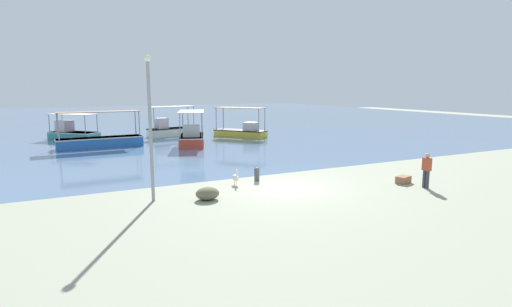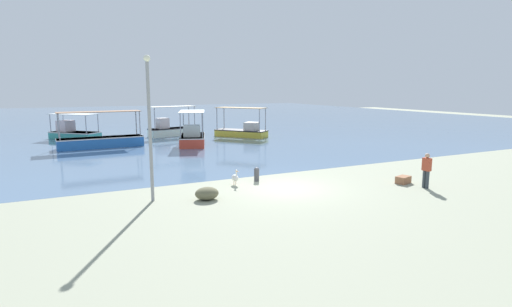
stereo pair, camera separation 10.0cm
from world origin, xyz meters
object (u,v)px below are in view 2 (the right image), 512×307
object	(u,v)px
pelican	(235,177)
mooring_bollard	(257,174)
lamp_post	(149,121)
cargo_crate	(403,180)
fisherman_standing	(426,170)
fishing_boat_near_right	(73,132)
fishing_boat_near_left	(243,131)
fishing_boat_far_right	(101,140)
fishing_boat_outer	(193,137)
fishing_boat_far_left	(171,129)
net_pile	(207,193)

from	to	relation	value
pelican	mooring_bollard	size ratio (longest dim) A/B	1.12
lamp_post	cargo_crate	distance (m)	12.66
fisherman_standing	mooring_bollard	bearing A→B (deg)	143.83
fishing_boat_near_right	pelican	xyz separation A→B (m)	(6.64, -23.31, -0.25)
fishing_boat_near_left	fishing_boat_far_right	bearing A→B (deg)	-173.66
lamp_post	fisherman_standing	distance (m)	12.98
fishing_boat_far_right	cargo_crate	world-z (taller)	fishing_boat_far_right
fishing_boat_far_right	mooring_bollard	xyz separation A→B (m)	(6.12, -16.06, -0.21)
mooring_bollard	fisherman_standing	world-z (taller)	fisherman_standing
pelican	cargo_crate	bearing A→B (deg)	-23.76
fishing_boat_outer	fishing_boat_near_right	bearing A→B (deg)	134.78
fishing_boat_near_left	lamp_post	world-z (taller)	lamp_post
fishing_boat_near_left	cargo_crate	size ratio (longest dim) A/B	6.68
pelican	fishing_boat_near_left	bearing A→B (deg)	64.86
fishing_boat_near_left	cargo_crate	bearing A→B (deg)	-91.61
fishing_boat_far_right	fishing_boat_near_left	distance (m)	13.23
mooring_bollard	fishing_boat_far_left	bearing A→B (deg)	87.55
fishing_boat_outer	cargo_crate	distance (m)	18.63
fishing_boat_outer	fishing_boat_near_left	bearing A→B (deg)	29.23
fishing_boat_far_right	fisherman_standing	world-z (taller)	fishing_boat_far_right
fisherman_standing	cargo_crate	world-z (taller)	fisherman_standing
fishing_boat_near_right	pelican	bearing A→B (deg)	-74.11
fishing_boat_far_left	mooring_bollard	distance (m)	21.14
fishing_boat_outer	fishing_boat_far_right	bearing A→B (deg)	164.40
fishing_boat_far_right	lamp_post	bearing A→B (deg)	-88.24
fishing_boat_far_right	fishing_boat_near_left	world-z (taller)	fishing_boat_far_right
fishing_boat_near_left	fishing_boat_outer	xyz separation A→B (m)	(-6.12, -3.42, 0.05)
fishing_boat_outer	lamp_post	bearing A→B (deg)	-112.83
fishing_boat_near_left	fishing_boat_far_left	world-z (taller)	fishing_boat_far_left
mooring_bollard	lamp_post	bearing A→B (deg)	-166.52
fishing_boat_far_right	lamp_post	xyz separation A→B (m)	(0.53, -17.40, 2.81)
mooring_bollard	cargo_crate	size ratio (longest dim) A/B	0.94
fishing_boat_far_right	net_pile	xyz separation A→B (m)	(2.67, -18.23, -0.32)
fishing_boat_outer	pelican	world-z (taller)	fishing_boat_outer
pelican	fishing_boat_outer	bearing A→B (deg)	81.16
fishing_boat_near_right	lamp_post	bearing A→B (deg)	-84.44
mooring_bollard	pelican	bearing A→B (deg)	-168.16
fishing_boat_outer	mooring_bollard	distance (m)	14.13
fisherman_standing	net_pile	world-z (taller)	fisherman_standing
fishing_boat_near_right	net_pile	xyz separation A→B (m)	(4.51, -25.20, -0.36)
fishing_boat_far_left	mooring_bollard	bearing A→B (deg)	-92.45
cargo_crate	pelican	bearing A→B (deg)	156.24
fishing_boat_near_right	lamp_post	size ratio (longest dim) A/B	0.76
fishing_boat_outer	lamp_post	world-z (taller)	lamp_post
pelican	fisherman_standing	bearing A→B (deg)	-29.90
fishing_boat_near_right	mooring_bollard	world-z (taller)	fishing_boat_near_right
fishing_boat_far_left	fisherman_standing	size ratio (longest dim) A/B	2.97
pelican	net_pile	bearing A→B (deg)	-138.30
pelican	mooring_bollard	xyz separation A→B (m)	(1.32, 0.28, 0.01)
fishing_boat_outer	cargo_crate	bearing A→B (deg)	-72.76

